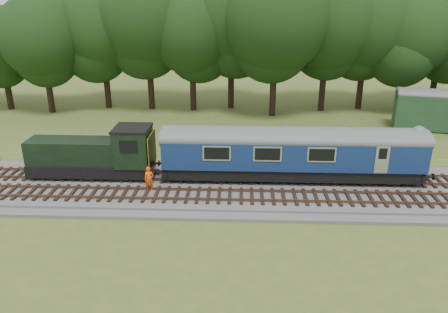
{
  "coord_description": "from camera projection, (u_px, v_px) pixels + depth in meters",
  "views": [
    {
      "loc": [
        1.37,
        -27.41,
        12.96
      ],
      "look_at": [
        0.17,
        1.4,
        2.0
      ],
      "focal_mm": 35.0,
      "sensor_mm": 36.0,
      "label": 1
    }
  ],
  "objects": [
    {
      "name": "fence",
      "position": [
        223.0,
        166.0,
        34.45
      ],
      "size": [
        64.0,
        0.12,
        1.0
      ],
      "primitive_type": null,
      "color": "#6B6054",
      "rests_on": "ground"
    },
    {
      "name": "track_north",
      "position": [
        222.0,
        177.0,
        31.41
      ],
      "size": [
        67.2,
        2.4,
        0.21
      ],
      "color": "black",
      "rests_on": "ballast"
    },
    {
      "name": "tree_line",
      "position": [
        230.0,
        110.0,
        50.8
      ],
      "size": [
        70.0,
        8.0,
        18.0
      ],
      "primitive_type": null,
      "color": "black",
      "rests_on": "ground"
    },
    {
      "name": "shunter_loco",
      "position": [
        96.0,
        155.0,
        31.21
      ],
      "size": [
        8.91,
        2.6,
        3.38
      ],
      "color": "black",
      "rests_on": "ground"
    },
    {
      "name": "dmu_railcar",
      "position": [
        292.0,
        149.0,
        30.44
      ],
      "size": [
        18.05,
        2.86,
        3.88
      ],
      "color": "black",
      "rests_on": "ground"
    },
    {
      "name": "ground",
      "position": [
        221.0,
        191.0,
        30.25
      ],
      "size": [
        120.0,
        120.0,
        0.0
      ],
      "primitive_type": "plane",
      "color": "#4A6123",
      "rests_on": "ground"
    },
    {
      "name": "track_south",
      "position": [
        219.0,
        195.0,
        28.61
      ],
      "size": [
        67.2,
        2.4,
        0.21
      ],
      "color": "black",
      "rests_on": "ballast"
    },
    {
      "name": "worker",
      "position": [
        149.0,
        179.0,
        29.12
      ],
      "size": [
        0.7,
        0.53,
        1.71
      ],
      "primitive_type": "imported",
      "rotation": [
        0.0,
        0.0,
        0.21
      ],
      "color": "#FF570D",
      "rests_on": "ballast"
    },
    {
      "name": "ballast",
      "position": [
        221.0,
        188.0,
        30.19
      ],
      "size": [
        70.0,
        7.0,
        0.35
      ],
      "primitive_type": "cube",
      "color": "#4C4C4F",
      "rests_on": "ground"
    }
  ]
}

